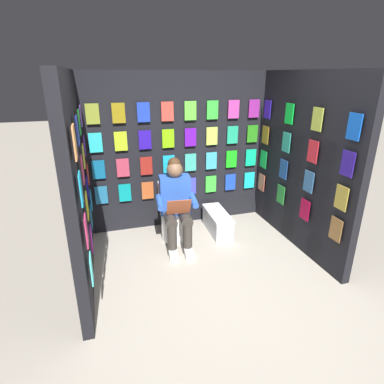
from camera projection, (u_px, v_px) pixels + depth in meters
ground_plane at (232, 308)px, 3.14m from camera, size 30.00×30.00×0.00m
display_wall_back at (178, 152)px, 4.62m from camera, size 2.74×0.14×2.25m
display_wall_left at (302, 163)px, 4.03m from camera, size 0.14×2.05×2.25m
display_wall_right at (77, 183)px, 3.29m from camera, size 0.14×2.05×2.25m
toilet at (174, 215)px, 4.44m from camera, size 0.42×0.57×0.77m
person_reading at (176, 204)px, 4.13m from camera, size 0.55×0.71×1.19m
comic_longbox_near at (217, 222)px, 4.63m from camera, size 0.30×0.73×0.31m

